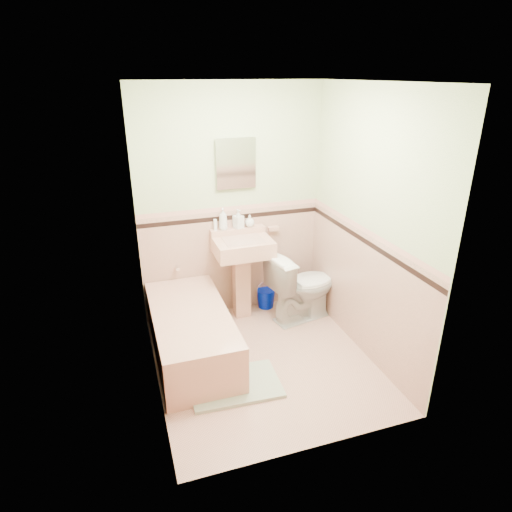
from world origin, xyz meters
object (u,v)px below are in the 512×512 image
object	(u,v)px
medicine_cabinet	(236,163)
shoe	(240,380)
bathtub	(191,335)
toilet	(302,286)
bucket	(266,298)
sink	(243,279)
soap_bottle_right	(250,221)
soap_bottle_mid	(238,219)
soap_bottle_left	(223,219)

from	to	relation	value
medicine_cabinet	shoe	world-z (taller)	medicine_cabinet
bathtub	toilet	world-z (taller)	toilet
bucket	toilet	bearing A→B (deg)	-50.05
sink	bucket	bearing A→B (deg)	24.82
soap_bottle_right	toilet	world-z (taller)	soap_bottle_right
sink	soap_bottle_mid	distance (m)	0.66
sink	bathtub	bearing A→B (deg)	-142.07
soap_bottle_mid	sink	bearing A→B (deg)	-93.07
soap_bottle_mid	shoe	world-z (taller)	soap_bottle_mid
bathtub	shoe	xyz separation A→B (m)	(0.31, -0.59, -0.16)
bathtub	soap_bottle_right	bearing A→B (deg)	40.97
soap_bottle_mid	toilet	distance (m)	1.02
soap_bottle_left	soap_bottle_mid	world-z (taller)	soap_bottle_left
bathtub	soap_bottle_mid	bearing A→B (deg)	45.83
sink	medicine_cabinet	xyz separation A→B (m)	(0.00, 0.21, 1.23)
sink	medicine_cabinet	size ratio (longest dim) A/B	1.93
bathtub	soap_bottle_right	world-z (taller)	soap_bottle_right
bucket	bathtub	bearing A→B (deg)	-145.88
bathtub	bucket	world-z (taller)	bathtub
bathtub	soap_bottle_mid	xyz separation A→B (m)	(0.69, 0.71, 0.89)
bathtub	soap_bottle_right	xyz separation A→B (m)	(0.82, 0.71, 0.85)
bathtub	sink	distance (m)	0.90
soap_bottle_right	shoe	xyz separation A→B (m)	(-0.50, -1.30, -1.01)
medicine_cabinet	soap_bottle_left	xyz separation A→B (m)	(-0.16, -0.03, -0.57)
soap_bottle_left	bucket	xyz separation A→B (m)	(0.48, -0.03, -1.02)
soap_bottle_right	toilet	distance (m)	0.92
medicine_cabinet	toilet	bearing A→B (deg)	-33.94
soap_bottle_mid	bucket	world-z (taller)	soap_bottle_mid
shoe	bucket	bearing A→B (deg)	82.80
soap_bottle_left	bucket	bearing A→B (deg)	-3.70
shoe	sink	bearing A→B (deg)	93.17
soap_bottle_left	sink	bearing A→B (deg)	-48.66
bathtub	shoe	bearing A→B (deg)	-61.99
sink	bucket	xyz separation A→B (m)	(0.32, 0.15, -0.36)
soap_bottle_mid	toilet	size ratio (longest dim) A/B	0.26
bathtub	soap_bottle_left	size ratio (longest dim) A/B	6.40
soap_bottle_mid	shoe	bearing A→B (deg)	-106.07
soap_bottle_right	toilet	size ratio (longest dim) A/B	0.17
sink	soap_bottle_mid	xyz separation A→B (m)	(0.01, 0.18, 0.64)
bathtub	soap_bottle_right	size ratio (longest dim) A/B	11.26
soap_bottle_left	soap_bottle_mid	distance (m)	0.17
soap_bottle_mid	soap_bottle_right	world-z (taller)	soap_bottle_mid
soap_bottle_left	toilet	bearing A→B (deg)	-26.46
soap_bottle_mid	bucket	size ratio (longest dim) A/B	0.92
bathtub	medicine_cabinet	world-z (taller)	medicine_cabinet
bathtub	toilet	size ratio (longest dim) A/B	1.90
sink	toilet	bearing A→B (deg)	-18.51
bathtub	shoe	distance (m)	0.69
soap_bottle_left	soap_bottle_right	distance (m)	0.30
toilet	shoe	world-z (taller)	toilet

